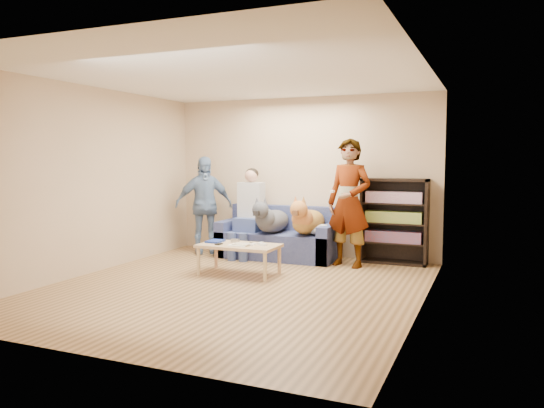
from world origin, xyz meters
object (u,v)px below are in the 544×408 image
at_px(person_standing_left, 204,205).
at_px(coffee_table, 239,248).
at_px(person_standing_right, 349,203).
at_px(sofa, 279,240).
at_px(dog_gray, 271,220).
at_px(camera_silver, 235,241).
at_px(notebook_blue, 215,241).
at_px(person_seated, 249,210).
at_px(bookshelf, 394,219).
at_px(dog_tan, 307,220).

xyz_separation_m(person_standing_left, coffee_table, (1.29, -1.28, -0.44)).
xyz_separation_m(person_standing_right, sofa, (-1.22, 0.26, -0.67)).
bearing_deg(coffee_table, dog_gray, 90.85).
height_order(camera_silver, dog_gray, dog_gray).
distance_m(person_standing_right, coffee_table, 1.79).
xyz_separation_m(notebook_blue, sofa, (0.44, 1.34, -0.15)).
relative_size(person_seated, dog_gray, 1.17).
height_order(notebook_blue, camera_silver, camera_silver).
bearing_deg(camera_silver, person_standing_left, 135.35).
bearing_deg(coffee_table, person_standing_left, 135.32).
bearing_deg(notebook_blue, dog_gray, 71.00).
bearing_deg(person_standing_right, person_standing_left, -168.42).
height_order(person_seated, bookshelf, person_seated).
xyz_separation_m(sofa, dog_gray, (-0.05, -0.23, 0.36)).
distance_m(camera_silver, coffee_table, 0.18).
bearing_deg(person_standing_left, camera_silver, -82.63).
height_order(person_standing_right, notebook_blue, person_standing_right).
xyz_separation_m(notebook_blue, dog_tan, (0.97, 1.16, 0.22)).
bearing_deg(person_standing_left, notebook_blue, -92.00).
bearing_deg(dog_tan, notebook_blue, -129.78).
bearing_deg(person_standing_left, sofa, -33.02).
height_order(sofa, dog_tan, dog_tan).
relative_size(person_standing_left, person_seated, 1.11).
bearing_deg(person_standing_right, coffee_table, -123.14).
distance_m(person_standing_left, coffee_table, 1.87).
relative_size(person_standing_right, bookshelf, 1.46).
bearing_deg(notebook_blue, dog_tan, 50.22).
height_order(person_standing_right, person_seated, person_standing_right).
distance_m(person_standing_right, bookshelf, 0.81).
bearing_deg(person_standing_right, dog_gray, -166.50).
bearing_deg(dog_gray, person_standing_right, -1.26).
bearing_deg(bookshelf, person_standing_right, -139.86).
bearing_deg(dog_gray, bookshelf, 14.01).
height_order(person_standing_right, dog_tan, person_standing_right).
distance_m(person_seated, dog_gray, 0.46).
distance_m(sofa, bookshelf, 1.86).
distance_m(notebook_blue, person_seated, 1.26).
distance_m(sofa, dog_tan, 0.67).
relative_size(person_standing_left, camera_silver, 14.87).
xyz_separation_m(sofa, coffee_table, (-0.04, -1.39, 0.09)).
distance_m(person_standing_right, dog_gray, 1.31).
distance_m(person_standing_left, dog_tan, 1.87).
bearing_deg(person_seated, person_standing_left, 179.22).
distance_m(dog_tan, bookshelf, 1.33).
bearing_deg(sofa, notebook_blue, -108.05).
relative_size(coffee_table, bookshelf, 0.85).
height_order(notebook_blue, sofa, sofa).
xyz_separation_m(dog_gray, bookshelf, (1.85, 0.46, 0.04)).
distance_m(coffee_table, bookshelf, 2.47).
bearing_deg(person_seated, notebook_blue, -87.74).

